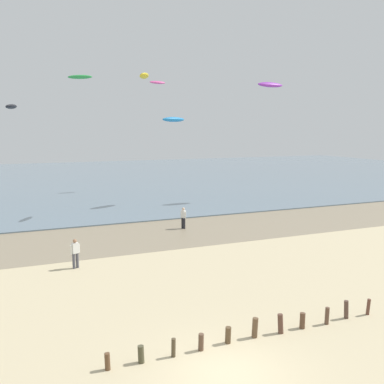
# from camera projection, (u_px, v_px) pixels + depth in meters

# --- Properties ---
(ground_plane) EXTENTS (160.00, 160.00, 0.00)m
(ground_plane) POSITION_uv_depth(u_px,v_px,m) (227.00, 373.00, 13.89)
(ground_plane) COLOR #C6B58C
(wet_sand_strip) EXTENTS (120.00, 8.95, 0.01)m
(wet_sand_strip) POSITION_uv_depth(u_px,v_px,m) (109.00, 239.00, 30.88)
(wet_sand_strip) COLOR gray
(wet_sand_strip) RESTS_ON ground
(sea) EXTENTS (160.00, 70.00, 0.10)m
(sea) POSITION_uv_depth(u_px,v_px,m) (58.00, 179.00, 66.95)
(sea) COLOR slate
(sea) RESTS_ON ground
(groyne_near) EXTENTS (11.33, 0.36, 0.78)m
(groyne_near) POSITION_uv_depth(u_px,v_px,m) (255.00, 330.00, 16.14)
(groyne_near) COLOR brown
(groyne_near) RESTS_ON ground
(person_nearest_camera) EXTENTS (0.54, 0.34, 1.71)m
(person_nearest_camera) POSITION_uv_depth(u_px,v_px,m) (75.00, 253.00, 24.22)
(person_nearest_camera) COLOR #4C4C56
(person_nearest_camera) RESTS_ON ground
(person_mid_beach) EXTENTS (0.35, 0.53, 1.71)m
(person_mid_beach) POSITION_uv_depth(u_px,v_px,m) (183.00, 217.00, 33.93)
(person_mid_beach) COLOR #232328
(person_mid_beach) RESTS_ON ground
(kite_aloft_0) EXTENTS (2.30, 1.09, 0.51)m
(kite_aloft_0) POSITION_uv_depth(u_px,v_px,m) (157.00, 82.00, 54.31)
(kite_aloft_0) COLOR #E54C99
(kite_aloft_2) EXTENTS (3.23, 2.29, 0.55)m
(kite_aloft_2) POSITION_uv_depth(u_px,v_px,m) (174.00, 119.00, 44.07)
(kite_aloft_2) COLOR #2384D1
(kite_aloft_4) EXTENTS (1.87, 3.13, 0.73)m
(kite_aloft_4) POSITION_uv_depth(u_px,v_px,m) (11.00, 107.00, 49.37)
(kite_aloft_4) COLOR black
(kite_aloft_5) EXTENTS (2.96, 2.18, 0.47)m
(kite_aloft_5) POSITION_uv_depth(u_px,v_px,m) (80.00, 77.00, 48.39)
(kite_aloft_5) COLOR green
(kite_aloft_7) EXTENTS (1.84, 2.52, 0.67)m
(kite_aloft_7) POSITION_uv_depth(u_px,v_px,m) (144.00, 76.00, 38.72)
(kite_aloft_7) COLOR yellow
(kite_aloft_8) EXTENTS (3.31, 1.39, 0.78)m
(kite_aloft_8) POSITION_uv_depth(u_px,v_px,m) (270.00, 85.00, 46.23)
(kite_aloft_8) COLOR purple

